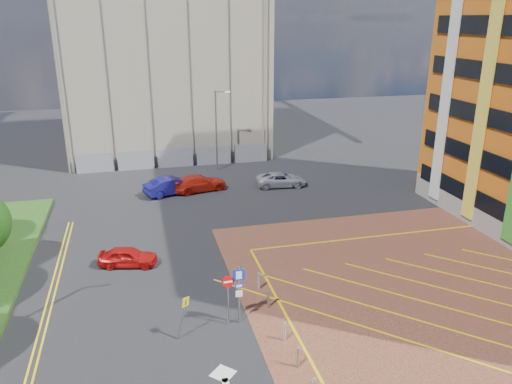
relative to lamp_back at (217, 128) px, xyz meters
name	(u,v)px	position (x,y,z in m)	size (l,w,h in m)	color
ground	(234,335)	(-4.08, -28.00, -4.36)	(140.00, 140.00, 0.00)	black
forecourt	(482,299)	(9.92, -28.00, -4.35)	(26.00, 26.00, 0.02)	brown
lamp_back	(217,128)	(0.00, 0.00, 0.00)	(1.53, 0.16, 8.00)	#9EA0A8
sign_cluster	(235,290)	(-3.78, -27.02, -2.41)	(1.17, 0.12, 3.20)	#9EA0A8
warning_sign	(183,313)	(-6.43, -27.64, -2.93)	(0.72, 0.41, 2.25)	#9EA0A8
bollard_row	(289,341)	(-1.78, -29.67, -3.89)	(0.14, 11.14, 0.90)	#9EA0A8
construction_building	(163,52)	(-4.08, 12.00, 6.64)	(21.20, 19.20, 22.00)	gray
construction_fence	(185,157)	(-3.08, 2.00, -3.36)	(21.60, 0.06, 2.00)	gray
car_red_left	(128,257)	(-9.02, -19.25, -3.75)	(1.45, 3.59, 1.22)	red
car_blue_back	(171,185)	(-5.23, -6.33, -3.58)	(1.65, 4.73, 1.56)	navy
car_red_back	(199,183)	(-2.74, -6.07, -3.64)	(2.01, 4.93, 1.43)	red
car_silver_back	(281,179)	(4.76, -6.59, -3.71)	(2.14, 4.65, 1.29)	silver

